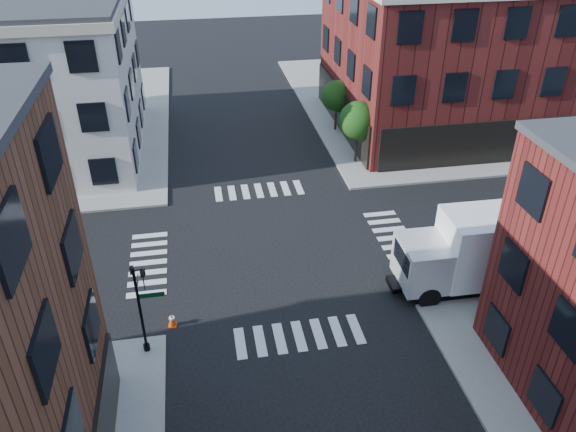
% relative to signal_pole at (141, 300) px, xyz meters
% --- Properties ---
extents(ground, '(120.00, 120.00, 0.00)m').
position_rel_signal_pole_xyz_m(ground, '(6.72, 6.68, -2.86)').
color(ground, black).
rests_on(ground, ground).
extents(sidewalk_ne, '(30.00, 30.00, 0.15)m').
position_rel_signal_pole_xyz_m(sidewalk_ne, '(27.72, 27.68, -2.78)').
color(sidewalk_ne, gray).
rests_on(sidewalk_ne, ground).
extents(building_ne, '(25.00, 16.00, 12.00)m').
position_rel_signal_pole_xyz_m(building_ne, '(27.22, 22.68, 3.14)').
color(building_ne, '#471311').
rests_on(building_ne, ground).
extents(tree_near, '(2.69, 2.69, 4.49)m').
position_rel_signal_pole_xyz_m(tree_near, '(14.28, 16.65, 0.30)').
color(tree_near, black).
rests_on(tree_near, ground).
extents(tree_far, '(2.43, 2.43, 4.07)m').
position_rel_signal_pole_xyz_m(tree_far, '(14.28, 22.65, 0.02)').
color(tree_far, black).
rests_on(tree_far, ground).
extents(signal_pole, '(1.29, 1.24, 4.60)m').
position_rel_signal_pole_xyz_m(signal_pole, '(0.00, 0.00, 0.00)').
color(signal_pole, black).
rests_on(signal_pole, ground).
extents(box_truck, '(9.28, 2.98, 4.17)m').
position_rel_signal_pole_xyz_m(box_truck, '(16.87, 1.79, -0.69)').
color(box_truck, white).
rests_on(box_truck, ground).
extents(traffic_cone, '(0.43, 0.43, 0.71)m').
position_rel_signal_pole_xyz_m(traffic_cone, '(1.02, 1.42, -2.52)').
color(traffic_cone, '#D23D09').
rests_on(traffic_cone, ground).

